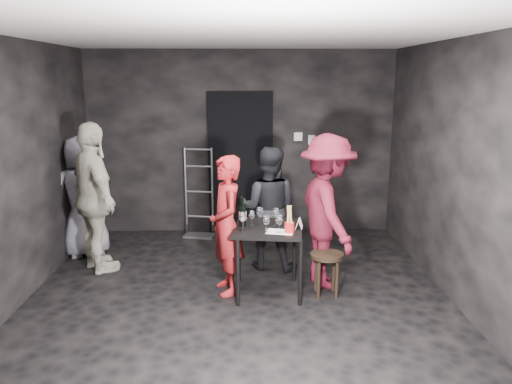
{
  "coord_description": "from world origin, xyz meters",
  "views": [
    {
      "loc": [
        0.09,
        -4.87,
        2.31
      ],
      "look_at": [
        0.19,
        0.25,
        1.12
      ],
      "focal_mm": 35.0,
      "sensor_mm": 36.0,
      "label": 1
    }
  ],
  "objects_px": {
    "tasting_table": "(268,236)",
    "server_red": "(226,225)",
    "bystander_cream": "(93,183)",
    "bystander_grey": "(83,193)",
    "woman_black": "(268,208)",
    "man_maroon": "(328,201)",
    "hand_truck": "(200,220)",
    "stool": "(327,262)",
    "breadstick_cup": "(290,220)",
    "wine_bottle": "(243,215)"
  },
  "relations": [
    {
      "from": "hand_truck",
      "to": "tasting_table",
      "type": "relative_size",
      "value": 1.74
    },
    {
      "from": "bystander_cream",
      "to": "bystander_grey",
      "type": "distance_m",
      "value": 0.68
    },
    {
      "from": "tasting_table",
      "to": "server_red",
      "type": "bearing_deg",
      "value": 174.93
    },
    {
      "from": "tasting_table",
      "to": "stool",
      "type": "distance_m",
      "value": 0.69
    },
    {
      "from": "woman_black",
      "to": "bystander_cream",
      "type": "bearing_deg",
      "value": 14.8
    },
    {
      "from": "hand_truck",
      "to": "breadstick_cup",
      "type": "relative_size",
      "value": 4.23
    },
    {
      "from": "server_red",
      "to": "wine_bottle",
      "type": "height_order",
      "value": "server_red"
    },
    {
      "from": "stool",
      "to": "bystander_grey",
      "type": "xyz_separation_m",
      "value": [
        -2.98,
        1.31,
        0.46
      ]
    },
    {
      "from": "hand_truck",
      "to": "woman_black",
      "type": "xyz_separation_m",
      "value": [
        0.97,
        -1.3,
        0.52
      ]
    },
    {
      "from": "tasting_table",
      "to": "bystander_cream",
      "type": "distance_m",
      "value": 2.19
    },
    {
      "from": "woman_black",
      "to": "man_maroon",
      "type": "relative_size",
      "value": 0.77
    },
    {
      "from": "bystander_grey",
      "to": "breadstick_cup",
      "type": "xyz_separation_m",
      "value": [
        2.56,
        -1.45,
        0.05
      ]
    },
    {
      "from": "hand_truck",
      "to": "server_red",
      "type": "bearing_deg",
      "value": -66.66
    },
    {
      "from": "bystander_cream",
      "to": "wine_bottle",
      "type": "relative_size",
      "value": 6.61
    },
    {
      "from": "tasting_table",
      "to": "breadstick_cup",
      "type": "bearing_deg",
      "value": -45.62
    },
    {
      "from": "woman_black",
      "to": "tasting_table",
      "type": "bearing_deg",
      "value": 99.97
    },
    {
      "from": "hand_truck",
      "to": "bystander_cream",
      "type": "xyz_separation_m",
      "value": [
        -1.1,
        -1.38,
        0.86
      ]
    },
    {
      "from": "hand_truck",
      "to": "breadstick_cup",
      "type": "distance_m",
      "value": 2.63
    },
    {
      "from": "tasting_table",
      "to": "breadstick_cup",
      "type": "relative_size",
      "value": 2.43
    },
    {
      "from": "hand_truck",
      "to": "stool",
      "type": "xyz_separation_m",
      "value": [
        1.56,
        -2.13,
        0.15
      ]
    },
    {
      "from": "man_maroon",
      "to": "bystander_cream",
      "type": "height_order",
      "value": "bystander_cream"
    },
    {
      "from": "bystander_cream",
      "to": "man_maroon",
      "type": "bearing_deg",
      "value": -136.64
    },
    {
      "from": "tasting_table",
      "to": "man_maroon",
      "type": "relative_size",
      "value": 0.38
    },
    {
      "from": "stool",
      "to": "bystander_grey",
      "type": "relative_size",
      "value": 0.28
    },
    {
      "from": "hand_truck",
      "to": "tasting_table",
      "type": "height_order",
      "value": "hand_truck"
    },
    {
      "from": "hand_truck",
      "to": "server_red",
      "type": "height_order",
      "value": "server_red"
    },
    {
      "from": "woman_black",
      "to": "man_maroon",
      "type": "xyz_separation_m",
      "value": [
        0.63,
        -0.55,
        0.23
      ]
    },
    {
      "from": "server_red",
      "to": "breadstick_cup",
      "type": "bearing_deg",
      "value": 53.51
    },
    {
      "from": "server_red",
      "to": "breadstick_cup",
      "type": "distance_m",
      "value": 0.71
    },
    {
      "from": "hand_truck",
      "to": "tasting_table",
      "type": "xyz_separation_m",
      "value": [
        0.93,
        -2.06,
        0.42
      ]
    },
    {
      "from": "stool",
      "to": "server_red",
      "type": "xyz_separation_m",
      "value": [
        -1.07,
        0.11,
        0.38
      ]
    },
    {
      "from": "hand_truck",
      "to": "tasting_table",
      "type": "bearing_deg",
      "value": -55.87
    },
    {
      "from": "bystander_cream",
      "to": "wine_bottle",
      "type": "height_order",
      "value": "bystander_cream"
    },
    {
      "from": "woman_black",
      "to": "wine_bottle",
      "type": "relative_size",
      "value": 4.56
    },
    {
      "from": "server_red",
      "to": "bystander_grey",
      "type": "xyz_separation_m",
      "value": [
        -1.9,
        1.2,
        0.08
      ]
    },
    {
      "from": "hand_truck",
      "to": "bystander_grey",
      "type": "height_order",
      "value": "bystander_grey"
    },
    {
      "from": "server_red",
      "to": "breadstick_cup",
      "type": "height_order",
      "value": "server_red"
    },
    {
      "from": "stool",
      "to": "bystander_cream",
      "type": "height_order",
      "value": "bystander_cream"
    },
    {
      "from": "bystander_cream",
      "to": "woman_black",
      "type": "bearing_deg",
      "value": -124.55
    },
    {
      "from": "woman_black",
      "to": "hand_truck",
      "type": "bearing_deg",
      "value": -40.87
    },
    {
      "from": "bystander_cream",
      "to": "bystander_grey",
      "type": "relative_size",
      "value": 1.29
    },
    {
      "from": "server_red",
      "to": "bystander_grey",
      "type": "bearing_deg",
      "value": -137.51
    },
    {
      "from": "tasting_table",
      "to": "woman_black",
      "type": "distance_m",
      "value": 0.77
    },
    {
      "from": "stool",
      "to": "woman_black",
      "type": "distance_m",
      "value": 1.09
    },
    {
      "from": "bystander_grey",
      "to": "breadstick_cup",
      "type": "height_order",
      "value": "bystander_grey"
    },
    {
      "from": "bystander_cream",
      "to": "bystander_grey",
      "type": "height_order",
      "value": "bystander_cream"
    },
    {
      "from": "wine_bottle",
      "to": "man_maroon",
      "type": "bearing_deg",
      "value": 11.12
    },
    {
      "from": "woman_black",
      "to": "man_maroon",
      "type": "bearing_deg",
      "value": 151.47
    },
    {
      "from": "hand_truck",
      "to": "woman_black",
      "type": "height_order",
      "value": "woman_black"
    },
    {
      "from": "tasting_table",
      "to": "woman_black",
      "type": "relative_size",
      "value": 0.5
    }
  ]
}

